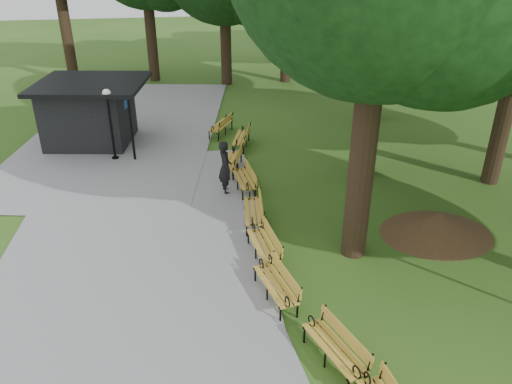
{
  "coord_description": "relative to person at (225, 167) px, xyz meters",
  "views": [
    {
      "loc": [
        -2.16,
        -8.87,
        8.2
      ],
      "look_at": [
        -0.11,
        4.84,
        1.1
      ],
      "focal_mm": 35.56,
      "sensor_mm": 36.0,
      "label": 1
    }
  ],
  "objects": [
    {
      "name": "ground",
      "position": [
        0.85,
        -7.13,
        -0.96
      ],
      "size": [
        100.0,
        100.0,
        0.0
      ],
      "primitive_type": "plane",
      "color": "#2E5718",
      "rests_on": "ground"
    },
    {
      "name": "kiosk",
      "position": [
        -5.31,
        5.6,
        0.41
      ],
      "size": [
        4.94,
        4.47,
        2.74
      ],
      "primitive_type": null,
      "rotation": [
        0.0,
        0.0,
        -0.16
      ],
      "color": "black",
      "rests_on": "ground"
    },
    {
      "name": "lamp_post",
      "position": [
        -4.16,
        3.57,
        1.15
      ],
      "size": [
        0.32,
        0.32,
        2.91
      ],
      "color": "black",
      "rests_on": "ground"
    },
    {
      "name": "person",
      "position": [
        0.0,
        0.0,
        0.0
      ],
      "size": [
        0.56,
        0.76,
        1.92
      ],
      "primitive_type": "imported",
      "rotation": [
        0.0,
        0.0,
        1.73
      ],
      "color": "black",
      "rests_on": "ground"
    },
    {
      "name": "bench_4",
      "position": [
        0.65,
        -4.28,
        -0.52
      ],
      "size": [
        0.86,
        1.96,
        0.88
      ],
      "primitive_type": null,
      "rotation": [
        0.0,
        0.0,
        -1.45
      ],
      "color": "gold",
      "rests_on": "ground"
    },
    {
      "name": "bench_3",
      "position": [
        0.66,
        -6.07,
        -0.52
      ],
      "size": [
        1.04,
        1.99,
        0.88
      ],
      "primitive_type": null,
      "rotation": [
        0.0,
        0.0,
        -1.35
      ],
      "color": "gold",
      "rests_on": "ground"
    },
    {
      "name": "bench_6",
      "position": [
        0.65,
        0.06,
        -0.52
      ],
      "size": [
        0.82,
        1.95,
        0.88
      ],
      "primitive_type": null,
      "rotation": [
        0.0,
        0.0,
        -1.48
      ],
      "color": "gold",
      "rests_on": "ground"
    },
    {
      "name": "path",
      "position": [
        -3.15,
        -4.13,
        -0.93
      ],
      "size": [
        12.0,
        38.0,
        0.06
      ],
      "primitive_type": "cube",
      "color": "gray",
      "rests_on": "ground"
    },
    {
      "name": "bench_7",
      "position": [
        0.39,
        1.69,
        -0.52
      ],
      "size": [
        1.18,
        2.0,
        0.88
      ],
      "primitive_type": null,
      "rotation": [
        0.0,
        0.0,
        -1.87
      ],
      "color": "gold",
      "rests_on": "ground"
    },
    {
      "name": "dirt_mound",
      "position": [
        6.08,
        -3.77,
        -0.59
      ],
      "size": [
        2.89,
        2.89,
        0.74
      ],
      "primitive_type": "cone",
      "color": "#47301C",
      "rests_on": "ground"
    },
    {
      "name": "bench_2",
      "position": [
        1.49,
        -8.37,
        -0.52
      ],
      "size": [
        1.21,
        2.0,
        0.88
      ],
      "primitive_type": null,
      "rotation": [
        0.0,
        0.0,
        -1.25
      ],
      "color": "gold",
      "rests_on": "ground"
    },
    {
      "name": "bench_8",
      "position": [
        1.05,
        4.09,
        -0.52
      ],
      "size": [
        1.13,
        2.0,
        0.88
      ],
      "primitive_type": null,
      "rotation": [
        0.0,
        0.0,
        -1.85
      ],
      "color": "gold",
      "rests_on": "ground"
    },
    {
      "name": "bench_9",
      "position": [
        0.33,
        5.77,
        -0.52
      ],
      "size": [
        1.44,
        1.98,
        0.88
      ],
      "primitive_type": null,
      "rotation": [
        0.0,
        0.0,
        -2.05
      ],
      "color": "gold",
      "rests_on": "ground"
    },
    {
      "name": "bench_5",
      "position": [
        0.63,
        -2.29,
        -0.52
      ],
      "size": [
        0.81,
        1.95,
        0.88
      ],
      "primitive_type": null,
      "rotation": [
        0.0,
        0.0,
        -1.66
      ],
      "color": "gold",
      "rests_on": "ground"
    }
  ]
}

